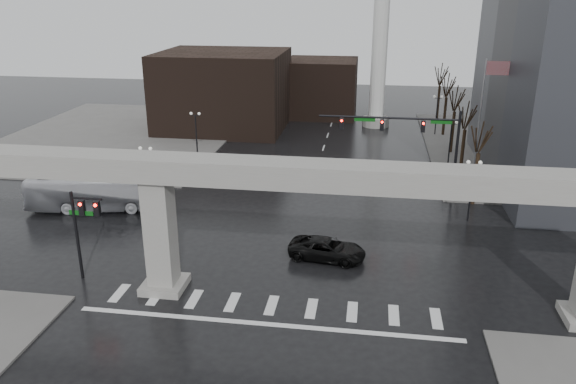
% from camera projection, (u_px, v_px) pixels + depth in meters
% --- Properties ---
extents(ground, '(160.00, 160.00, 0.00)m').
position_uv_depth(ground, '(274.00, 297.00, 34.42)').
color(ground, black).
rests_on(ground, ground).
extents(sidewalk_ne, '(28.00, 36.00, 0.15)m').
position_uv_depth(sidewalk_ne, '(551.00, 152.00, 64.19)').
color(sidewalk_ne, '#605E5C').
rests_on(sidewalk_ne, ground).
extents(sidewalk_nw, '(28.00, 36.00, 0.15)m').
position_uv_depth(sidewalk_nw, '(121.00, 135.00, 71.40)').
color(sidewalk_nw, '#605E5C').
rests_on(sidewalk_nw, ground).
extents(elevated_guideway, '(48.00, 2.60, 8.70)m').
position_uv_depth(elevated_guideway, '(295.00, 193.00, 31.86)').
color(elevated_guideway, gray).
rests_on(elevated_guideway, ground).
extents(building_far_left, '(16.00, 14.00, 10.00)m').
position_uv_depth(building_far_left, '(224.00, 90.00, 73.60)').
color(building_far_left, black).
rests_on(building_far_left, ground).
extents(building_far_mid, '(10.00, 10.00, 8.00)m').
position_uv_depth(building_far_mid, '(321.00, 88.00, 81.57)').
color(building_far_mid, black).
rests_on(building_far_mid, ground).
extents(smokestack, '(3.60, 3.60, 30.00)m').
position_uv_depth(smokestack, '(381.00, 24.00, 71.65)').
color(smokestack, silver).
rests_on(smokestack, ground).
extents(signal_mast_arm, '(12.12, 0.43, 8.00)m').
position_uv_depth(signal_mast_arm, '(413.00, 134.00, 48.60)').
color(signal_mast_arm, black).
rests_on(signal_mast_arm, ground).
extents(signal_left_pole, '(2.30, 0.30, 6.00)m').
position_uv_depth(signal_left_pole, '(83.00, 221.00, 35.17)').
color(signal_left_pole, black).
rests_on(signal_left_pole, ground).
extents(flagpole_assembly, '(2.06, 0.12, 12.00)m').
position_uv_depth(flagpole_assembly, '(484.00, 110.00, 50.11)').
color(flagpole_assembly, silver).
rests_on(flagpole_assembly, ground).
extents(lamp_right_0, '(1.22, 0.32, 5.11)m').
position_uv_depth(lamp_right_0, '(472.00, 180.00, 44.34)').
color(lamp_right_0, black).
rests_on(lamp_right_0, ground).
extents(lamp_right_1, '(1.22, 0.32, 5.11)m').
position_uv_depth(lamp_right_1, '(451.00, 136.00, 57.33)').
color(lamp_right_1, black).
rests_on(lamp_right_1, ground).
extents(lamp_right_2, '(1.22, 0.32, 5.11)m').
position_uv_depth(lamp_right_2, '(437.00, 108.00, 70.32)').
color(lamp_right_2, black).
rests_on(lamp_right_2, ground).
extents(lamp_left_0, '(1.22, 0.32, 5.11)m').
position_uv_depth(lamp_left_0, '(147.00, 165.00, 48.08)').
color(lamp_left_0, black).
rests_on(lamp_left_0, ground).
extents(lamp_left_1, '(1.22, 0.32, 5.11)m').
position_uv_depth(lamp_left_1, '(196.00, 127.00, 61.07)').
color(lamp_left_1, black).
rests_on(lamp_left_1, ground).
extents(lamp_left_2, '(1.22, 0.32, 5.11)m').
position_uv_depth(lamp_left_2, '(228.00, 102.00, 74.06)').
color(lamp_left_2, black).
rests_on(lamp_left_2, ground).
extents(tree_right_0, '(1.09, 1.58, 7.50)m').
position_uv_depth(tree_right_0, '(476.00, 173.00, 48.16)').
color(tree_right_0, black).
rests_on(tree_right_0, ground).
extents(tree_right_1, '(1.09, 1.61, 7.67)m').
position_uv_depth(tree_right_1, '(463.00, 148.00, 55.56)').
color(tree_right_1, black).
rests_on(tree_right_1, ground).
extents(tree_right_2, '(1.10, 1.63, 7.85)m').
position_uv_depth(tree_right_2, '(453.00, 128.00, 62.96)').
color(tree_right_2, black).
rests_on(tree_right_2, ground).
extents(tree_right_3, '(1.11, 1.66, 8.02)m').
position_uv_depth(tree_right_3, '(445.00, 112.00, 70.36)').
color(tree_right_3, black).
rests_on(tree_right_3, ground).
extents(tree_right_4, '(1.12, 1.69, 8.19)m').
position_uv_depth(tree_right_4, '(439.00, 100.00, 77.76)').
color(tree_right_4, black).
rests_on(tree_right_4, ground).
extents(pickup_truck, '(5.62, 3.19, 1.48)m').
position_uv_depth(pickup_truck, '(327.00, 249.00, 38.94)').
color(pickup_truck, black).
rests_on(pickup_truck, ground).
extents(city_bus, '(11.91, 4.66, 3.24)m').
position_uv_depth(city_bus, '(97.00, 191.00, 47.39)').
color(city_bus, silver).
rests_on(city_bus, ground).
extents(far_car, '(2.11, 4.16, 1.36)m').
position_uv_depth(far_car, '(275.00, 163.00, 58.15)').
color(far_car, black).
rests_on(far_car, ground).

